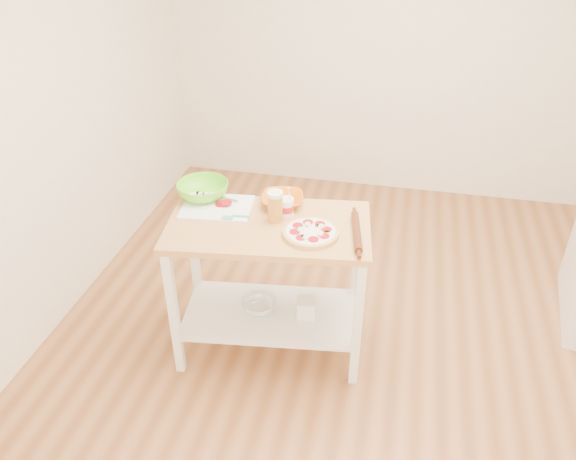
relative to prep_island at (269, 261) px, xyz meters
The scene contains 13 objects.
room_shell 0.91m from the prep_island, ahead, with size 4.04×4.54×2.74m.
prep_island is the anchor object (origin of this frame).
pizza 0.37m from the prep_island, 13.62° to the right, with size 0.30×0.30×0.05m.
cutting_board 0.44m from the prep_island, 161.29° to the left, with size 0.43×0.34×0.04m.
spatula 0.33m from the prep_island, behind, with size 0.15×0.06×0.01m.
knife 0.53m from the prep_island, 152.52° to the left, with size 0.27×0.07×0.01m.
orange_bowl 0.36m from the prep_island, 83.16° to the left, with size 0.24×0.24×0.06m, color orange.
green_bowl 0.58m from the prep_island, 154.93° to the left, with size 0.30×0.30×0.10m, color #69DE22.
beer_pint 0.35m from the prep_island, 59.58° to the left, with size 0.09×0.09×0.18m.
yogurt_tub 0.34m from the prep_island, 55.55° to the left, with size 0.09×0.09×0.19m.
rolling_pin 0.56m from the prep_island, ahead, with size 0.04×0.04×0.37m, color #5C2A15.
shelf_glass_bowl 0.36m from the prep_island, 168.52° to the left, with size 0.22×0.22×0.07m, color silver.
shelf_bin 0.40m from the prep_island, ahead, with size 0.11×0.11×0.11m, color white.
Camera 1 is at (0.10, -2.62, 2.53)m, focal length 35.00 mm.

